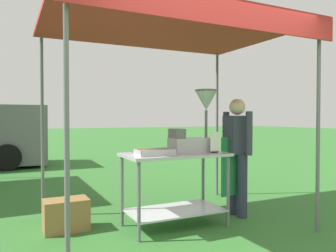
{
  "coord_description": "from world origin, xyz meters",
  "views": [
    {
      "loc": [
        -1.88,
        -2.61,
        1.35
      ],
      "look_at": [
        -0.02,
        1.24,
        1.24
      ],
      "focal_mm": 35.56,
      "sensor_mm": 36.0,
      "label": 1
    }
  ],
  "objects_px": {
    "donut_cart": "(175,174)",
    "supply_crate": "(66,215)",
    "stall_canopy": "(172,32)",
    "donut_tray": "(153,153)",
    "vendor": "(237,150)",
    "donut_fryer": "(196,126)",
    "menu_sign": "(215,144)"
  },
  "relations": [
    {
      "from": "stall_canopy",
      "to": "donut_cart",
      "type": "bearing_deg",
      "value": -90.0
    },
    {
      "from": "donut_cart",
      "to": "supply_crate",
      "type": "distance_m",
      "value": 1.4
    },
    {
      "from": "donut_tray",
      "to": "supply_crate",
      "type": "distance_m",
      "value": 1.29
    },
    {
      "from": "vendor",
      "to": "supply_crate",
      "type": "distance_m",
      "value": 2.36
    },
    {
      "from": "stall_canopy",
      "to": "supply_crate",
      "type": "distance_m",
      "value": 2.58
    },
    {
      "from": "stall_canopy",
      "to": "supply_crate",
      "type": "xyz_separation_m",
      "value": [
        -1.25,
        0.33,
        -2.24
      ]
    },
    {
      "from": "donut_tray",
      "to": "supply_crate",
      "type": "bearing_deg",
      "value": 151.27
    },
    {
      "from": "vendor",
      "to": "supply_crate",
      "type": "relative_size",
      "value": 3.09
    },
    {
      "from": "menu_sign",
      "to": "supply_crate",
      "type": "distance_m",
      "value": 2.01
    },
    {
      "from": "menu_sign",
      "to": "vendor",
      "type": "height_order",
      "value": "vendor"
    },
    {
      "from": "donut_tray",
      "to": "donut_fryer",
      "type": "bearing_deg",
      "value": 10.7
    },
    {
      "from": "stall_canopy",
      "to": "donut_tray",
      "type": "bearing_deg",
      "value": -151.66
    },
    {
      "from": "donut_tray",
      "to": "donut_fryer",
      "type": "distance_m",
      "value": 0.74
    },
    {
      "from": "donut_cart",
      "to": "vendor",
      "type": "xyz_separation_m",
      "value": [
        0.97,
        0.04,
        0.26
      ]
    },
    {
      "from": "stall_canopy",
      "to": "supply_crate",
      "type": "height_order",
      "value": "stall_canopy"
    },
    {
      "from": "donut_fryer",
      "to": "stall_canopy",
      "type": "bearing_deg",
      "value": 171.63
    },
    {
      "from": "donut_fryer",
      "to": "vendor",
      "type": "bearing_deg",
      "value": -1.12
    },
    {
      "from": "donut_tray",
      "to": "vendor",
      "type": "relative_size",
      "value": 0.27
    },
    {
      "from": "donut_tray",
      "to": "supply_crate",
      "type": "xyz_separation_m",
      "value": [
        -0.92,
        0.51,
        -0.75
      ]
    },
    {
      "from": "donut_fryer",
      "to": "donut_tray",
      "type": "bearing_deg",
      "value": -169.3
    },
    {
      "from": "donut_cart",
      "to": "menu_sign",
      "type": "relative_size",
      "value": 4.88
    },
    {
      "from": "stall_canopy",
      "to": "menu_sign",
      "type": "bearing_deg",
      "value": -27.89
    },
    {
      "from": "vendor",
      "to": "donut_fryer",
      "type": "bearing_deg",
      "value": 178.88
    },
    {
      "from": "donut_cart",
      "to": "vendor",
      "type": "height_order",
      "value": "vendor"
    },
    {
      "from": "supply_crate",
      "to": "vendor",
      "type": "bearing_deg",
      "value": -10.08
    },
    {
      "from": "stall_canopy",
      "to": "menu_sign",
      "type": "height_order",
      "value": "stall_canopy"
    },
    {
      "from": "donut_cart",
      "to": "supply_crate",
      "type": "bearing_deg",
      "value": 160.94
    },
    {
      "from": "donut_tray",
      "to": "vendor",
      "type": "xyz_separation_m",
      "value": [
        1.29,
        0.11,
        -0.03
      ]
    },
    {
      "from": "donut_tray",
      "to": "vendor",
      "type": "height_order",
      "value": "vendor"
    },
    {
      "from": "stall_canopy",
      "to": "supply_crate",
      "type": "relative_size",
      "value": 5.9
    },
    {
      "from": "donut_fryer",
      "to": "supply_crate",
      "type": "height_order",
      "value": "donut_fryer"
    },
    {
      "from": "donut_fryer",
      "to": "supply_crate",
      "type": "distance_m",
      "value": 1.94
    }
  ]
}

